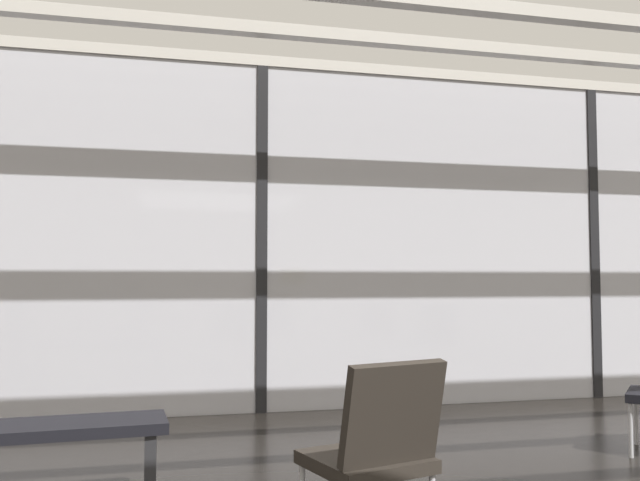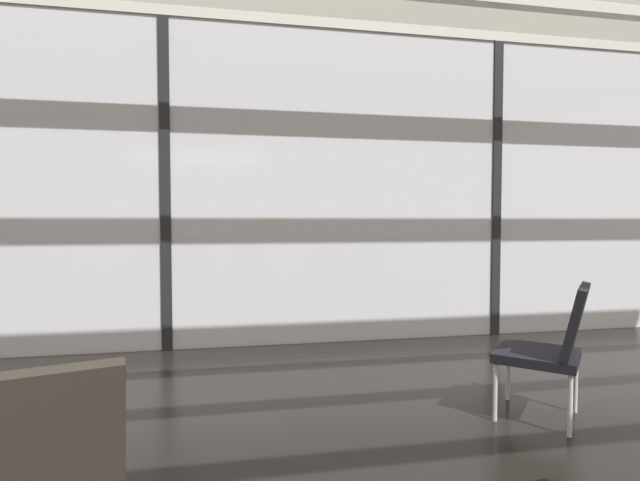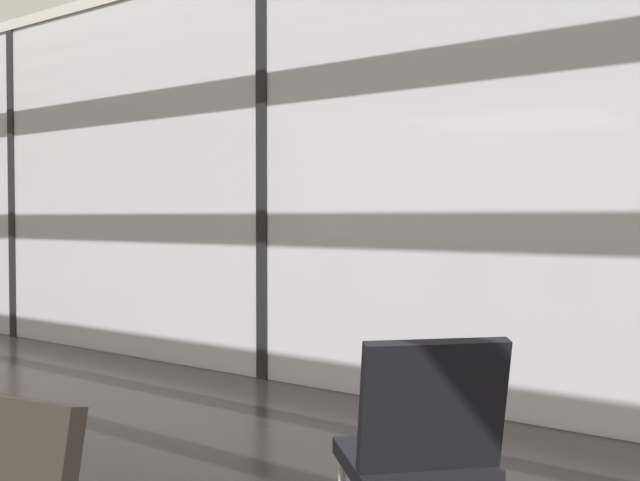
% 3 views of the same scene
% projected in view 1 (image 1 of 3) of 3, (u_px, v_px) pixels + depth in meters
% --- Properties ---
extents(glass_curtain_wall, '(14.00, 0.08, 3.22)m').
position_uv_depth(glass_curtain_wall, '(261.00, 237.00, 6.24)').
color(glass_curtain_wall, silver).
rests_on(glass_curtain_wall, ground).
extents(window_mullion_1, '(0.10, 0.12, 3.22)m').
position_uv_depth(window_mullion_1, '(261.00, 237.00, 6.24)').
color(window_mullion_1, black).
rests_on(window_mullion_1, ground).
extents(window_mullion_2, '(0.10, 0.12, 3.22)m').
position_uv_depth(window_mullion_2, '(592.00, 242.00, 7.05)').
color(window_mullion_2, black).
rests_on(window_mullion_2, ground).
extents(parked_airplane, '(12.19, 4.31, 4.31)m').
position_uv_depth(parked_airplane, '(259.00, 220.00, 10.62)').
color(parked_airplane, silver).
rests_on(parked_airplane, ground).
extents(lounge_chair_5, '(0.61, 0.64, 0.87)m').
position_uv_depth(lounge_chair_5, '(377.00, 444.00, 2.95)').
color(lounge_chair_5, '#28231E').
rests_on(lounge_chair_5, ground).
extents(waiting_bench, '(1.52, 0.50, 0.47)m').
position_uv_depth(waiting_bench, '(17.00, 446.00, 3.45)').
color(waiting_bench, black).
rests_on(waiting_bench, ground).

